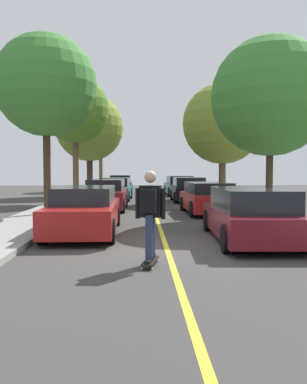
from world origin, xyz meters
TOP-DOWN VIEW (x-y plane):
  - ground at (0.00, 0.00)m, footprint 80.00×80.00m
  - center_line at (0.00, 4.00)m, footprint 0.12×39.20m
  - parked_car_left_nearest at (-2.21, 2.46)m, footprint 1.95×4.72m
  - parked_car_left_near at (-2.21, 9.32)m, footprint 1.89×4.28m
  - parked_car_left_far at (-2.21, 15.56)m, footprint 2.11×4.09m
  - parked_car_left_farthest at (-2.21, 22.48)m, footprint 1.81×4.09m
  - parked_car_right_nearest at (2.21, 1.12)m, footprint 2.08×4.67m
  - parked_car_right_near at (2.21, 7.53)m, footprint 2.05×4.16m
  - parked_car_right_far at (2.21, 14.19)m, footprint 1.98×4.03m
  - parked_car_right_farthest at (2.21, 19.88)m, footprint 2.11×4.32m
  - street_tree_left_nearest at (-4.24, 6.53)m, footprint 3.91×3.91m
  - street_tree_left_near at (-4.24, 13.32)m, footprint 3.77×3.77m
  - street_tree_left_far at (-4.24, 19.33)m, footprint 4.79×4.79m
  - street_tree_left_farthest at (-4.24, 27.11)m, footprint 3.86×3.86m
  - street_tree_right_nearest at (4.24, 5.82)m, footprint 4.45×4.45m
  - street_tree_right_near at (4.24, 14.48)m, footprint 4.76×4.76m
  - fire_hydrant at (3.71, 4.41)m, footprint 0.20×0.20m
  - skateboard at (-0.42, -1.48)m, footprint 0.38×0.87m
  - skateboarder at (-0.43, -1.52)m, footprint 0.59×0.71m

SIDE VIEW (x-z plane):
  - ground at x=0.00m, z-range 0.00..0.00m
  - center_line at x=0.00m, z-range 0.00..0.01m
  - skateboard at x=-0.42m, z-range 0.04..0.14m
  - fire_hydrant at x=3.71m, z-range 0.14..0.84m
  - parked_car_right_near at x=2.21m, z-range 0.00..1.32m
  - parked_car_left_nearest at x=-2.21m, z-range -0.01..1.34m
  - parked_car_left_far at x=-2.21m, z-range -0.02..1.35m
  - parked_car_right_nearest at x=2.21m, z-range 0.00..1.36m
  - parked_car_right_far at x=2.21m, z-range -0.02..1.40m
  - parked_car_left_near at x=-2.21m, z-range 0.00..1.40m
  - parked_car_right_farthest at x=2.21m, z-range -0.01..1.41m
  - parked_car_left_farthest at x=-2.21m, z-range -0.02..1.43m
  - skateboarder at x=-0.43m, z-range 0.22..1.93m
  - street_tree_right_nearest at x=4.24m, z-range 1.24..7.90m
  - street_tree_right_near at x=4.24m, z-range 1.16..7.99m
  - street_tree_left_far at x=-4.24m, z-range 1.29..8.42m
  - street_tree_left_nearest at x=-4.24m, z-range 1.62..8.52m
  - street_tree_left_near at x=-4.24m, z-range 1.71..8.67m
  - street_tree_left_farthest at x=-4.24m, z-range 1.76..8.89m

